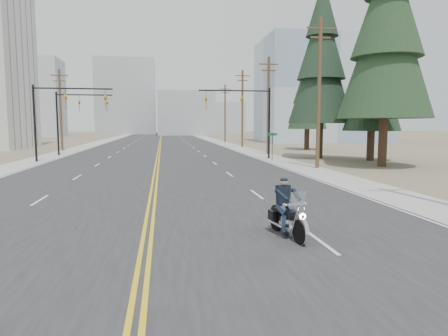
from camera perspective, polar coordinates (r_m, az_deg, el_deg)
ground_plane at (r=7.56m, az=-12.48°, el=-20.75°), size 400.00×400.00×0.00m
road at (r=76.80m, az=-9.12°, el=3.60°), size 20.00×200.00×0.01m
sidewalk_left at (r=77.74m, az=-17.64°, el=3.42°), size 3.00×200.00×0.01m
sidewalk_right at (r=77.58m, az=-0.58°, el=3.70°), size 3.00×200.00×0.01m
traffic_mast_left at (r=39.90m, az=-22.71°, el=7.94°), size 7.10×0.26×7.00m
traffic_mast_right at (r=39.67m, az=3.64°, el=8.41°), size 7.10×0.26×7.00m
traffic_mast_far at (r=47.77m, az=-20.78°, el=7.57°), size 6.10×0.26×7.00m
street_sign at (r=38.17m, az=6.93°, el=3.76°), size 0.90×0.06×2.62m
utility_pole_b at (r=32.16m, az=13.43°, el=10.64°), size 2.20×0.30×11.50m
utility_pole_c at (r=46.36m, az=6.35°, el=9.05°), size 2.20×0.30×11.00m
utility_pole_d at (r=60.97m, az=2.65°, el=8.63°), size 2.20×0.30×11.50m
utility_pole_e at (r=77.69m, az=0.15°, el=7.93°), size 2.20×0.30×11.00m
utility_pole_left at (r=56.29m, az=-22.31°, el=7.86°), size 2.20×0.30×10.50m
glass_building at (r=83.20m, az=13.78°, el=10.59°), size 24.00×16.00×20.00m
haze_bldg_a at (r=127.03m, az=-25.28°, el=9.06°), size 14.00×12.00×22.00m
haze_bldg_b at (r=131.99m, az=-5.52°, el=7.75°), size 18.00×14.00×14.00m
haze_bldg_c at (r=123.35m, az=10.07°, el=8.72°), size 16.00×12.00×18.00m
haze_bldg_d at (r=147.57m, az=-13.78°, el=9.77°), size 20.00×15.00×26.00m
haze_bldg_e at (r=158.65m, az=0.15°, el=7.15°), size 14.00×14.00×12.00m
haze_bldg_f at (r=145.83m, az=-29.25°, el=7.24°), size 12.00×12.00×16.00m
motorcyclist at (r=12.26m, az=9.12°, el=-5.69°), size 1.30×2.41×1.79m
conifer_near at (r=35.79m, az=22.35°, el=18.38°), size 7.38×7.38×19.55m
conifer_mid at (r=40.75m, az=20.56°, el=12.47°), size 5.31×5.31×14.16m
conifer_tall at (r=42.32m, az=13.77°, el=15.28°), size 6.39×6.39×17.76m
conifer_far at (r=56.20m, az=11.89°, el=10.88°), size 5.28×5.28×14.14m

